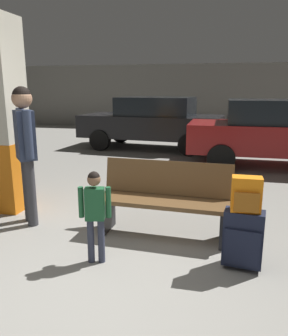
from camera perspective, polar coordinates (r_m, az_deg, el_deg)
name	(u,v)px	position (r m, az deg, el deg)	size (l,w,h in m)	color
ground_plane	(161,181)	(6.76, 2.94, -2.15)	(18.00, 18.00, 0.10)	gray
garage_back_wall	(195,97)	(15.33, 8.63, 11.89)	(18.00, 0.12, 2.80)	slate
structural_pillar	(1,118)	(5.25, -23.07, 7.87)	(0.57, 0.57, 2.72)	orange
bench	(164,200)	(4.09, 3.46, -5.41)	(1.63, 0.61, 0.89)	brown
suitcase	(243,238)	(3.51, 16.44, -11.38)	(0.40, 0.28, 0.60)	#191E33
backpack_bright	(246,195)	(3.35, 16.96, -4.36)	(0.28, 0.19, 0.34)	orange
child	(95,208)	(3.42, -8.35, -6.65)	(0.32, 0.19, 0.97)	#33384C
adult	(25,141)	(4.54, -19.48, 4.29)	(0.43, 0.49, 1.78)	#38383D
parked_car_near	(280,132)	(8.19, 22.04, 5.73)	(4.12, 1.84, 1.51)	maroon
parked_car_far	(153,121)	(10.00, 1.47, 7.90)	(4.25, 2.11, 1.51)	black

